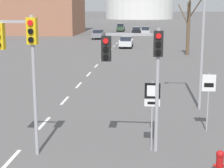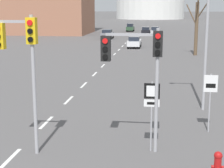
{
  "view_description": "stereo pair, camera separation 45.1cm",
  "coord_description": "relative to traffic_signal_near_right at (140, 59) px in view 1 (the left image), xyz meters",
  "views": [
    {
      "loc": [
        5.06,
        -8.32,
        5.6
      ],
      "look_at": [
        3.58,
        6.29,
        2.53
      ],
      "focal_mm": 60.0,
      "sensor_mm": 36.0,
      "label": 1
    },
    {
      "loc": [
        5.51,
        -8.27,
        5.6
      ],
      "look_at": [
        3.58,
        6.29,
        2.53
      ],
      "focal_mm": 60.0,
      "sensor_mm": 36.0,
      "label": 2
    }
  ],
  "objects": [
    {
      "name": "traffic_signal_near_right",
      "position": [
        0.0,
        0.0,
        0.0
      ],
      "size": [
        2.31,
        0.34,
        4.81
      ],
      "color": "#9E9EA3",
      "rests_on": "ground_plane"
    },
    {
      "name": "street_lamp_right",
      "position": [
        2.92,
        6.45,
        1.75
      ],
      "size": [
        1.68,
        0.36,
        8.98
      ],
      "color": "#9E9EA3",
      "rests_on": "ground_plane"
    },
    {
      "name": "sedan_near_right",
      "position": [
        -8.6,
        51.02,
        -2.82
      ],
      "size": [
        1.85,
        4.59,
        1.62
      ],
      "color": "slate",
      "rests_on": "ground_plane"
    },
    {
      "name": "lane_stripe_12",
      "position": [
        -4.68,
        52.55,
        -3.65
      ],
      "size": [
        0.16,
        2.0,
        0.01
      ],
      "primitive_type": "cube",
      "color": "silver",
      "rests_on": "ground_plane"
    },
    {
      "name": "sedan_near_left",
      "position": [
        -0.52,
        61.87,
        -2.85
      ],
      "size": [
        1.78,
        3.83,
        1.6
      ],
      "color": "#B7B7BC",
      "rests_on": "ground_plane"
    },
    {
      "name": "bare_tree_right_near",
      "position": [
        4.76,
        30.13,
        -0.2
      ],
      "size": [
        2.55,
        2.57,
        7.42
      ],
      "color": "brown",
      "rests_on": "ground_plane"
    },
    {
      "name": "lane_stripe_11",
      "position": [
        -4.68,
        48.05,
        -3.65
      ],
      "size": [
        0.16,
        2.0,
        0.01
      ],
      "primitive_type": "cube",
      "color": "silver",
      "rests_on": "ground_plane"
    },
    {
      "name": "lane_stripe_2",
      "position": [
        -4.68,
        7.55,
        -3.65
      ],
      "size": [
        0.16,
        2.0,
        0.01
      ],
      "primitive_type": "cube",
      "color": "silver",
      "rests_on": "ground_plane"
    },
    {
      "name": "lane_stripe_7",
      "position": [
        -4.68,
        30.05,
        -3.65
      ],
      "size": [
        0.16,
        2.0,
        0.01
      ],
      "primitive_type": "cube",
      "color": "silver",
      "rests_on": "ground_plane"
    },
    {
      "name": "lane_stripe_4",
      "position": [
        -4.68,
        16.55,
        -3.65
      ],
      "size": [
        0.16,
        2.0,
        0.01
      ],
      "primitive_type": "cube",
      "color": "silver",
      "rests_on": "ground_plane"
    },
    {
      "name": "lane_stripe_9",
      "position": [
        -4.68,
        39.05,
        -3.65
      ],
      "size": [
        0.16,
        2.0,
        0.01
      ],
      "primitive_type": "cube",
      "color": "silver",
      "rests_on": "ground_plane"
    },
    {
      "name": "lane_stripe_10",
      "position": [
        -4.68,
        43.55,
        -3.65
      ],
      "size": [
        0.16,
        2.0,
        0.01
      ],
      "primitive_type": "cube",
      "color": "silver",
      "rests_on": "ground_plane"
    },
    {
      "name": "sedan_mid_centre",
      "position": [
        -2.4,
        62.85,
        -2.89
      ],
      "size": [
        1.76,
        4.06,
        1.49
      ],
      "color": "black",
      "rests_on": "ground_plane"
    },
    {
      "name": "sedan_far_right",
      "position": [
        -2.88,
        37.58,
        -2.86
      ],
      "size": [
        1.76,
        4.59,
        1.54
      ],
      "color": "silver",
      "rests_on": "ground_plane"
    },
    {
      "name": "lane_stripe_6",
      "position": [
        -4.68,
        25.55,
        -3.65
      ],
      "size": [
        0.16,
        2.0,
        0.01
      ],
      "primitive_type": "cube",
      "color": "silver",
      "rests_on": "ground_plane"
    },
    {
      "name": "route_sign_post",
      "position": [
        0.51,
        0.04,
        -1.75
      ],
      "size": [
        0.6,
        0.08,
        2.78
      ],
      "color": "#9E9EA3",
      "rests_on": "ground_plane"
    },
    {
      "name": "fire_hydrant",
      "position": [
        2.77,
        -2.06,
        -3.15
      ],
      "size": [
        0.4,
        0.34,
        0.93
      ],
      "color": "#B21414",
      "rests_on": "ground_plane"
    },
    {
      "name": "lane_stripe_3",
      "position": [
        -4.68,
        12.05,
        -3.65
      ],
      "size": [
        0.16,
        2.0,
        0.01
      ],
      "primitive_type": "cube",
      "color": "silver",
      "rests_on": "ground_plane"
    },
    {
      "name": "speed_limit_sign",
      "position": [
        3.03,
        2.66,
        -1.84
      ],
      "size": [
        0.6,
        0.08,
        2.68
      ],
      "color": "#9E9EA3",
      "rests_on": "ground_plane"
    },
    {
      "name": "lane_stripe_8",
      "position": [
        -4.68,
        34.55,
        -3.65
      ],
      "size": [
        0.16,
        2.0,
        0.01
      ],
      "primitive_type": "cube",
      "color": "silver",
      "rests_on": "ground_plane"
    },
    {
      "name": "traffic_signal_centre_tall",
      "position": [
        -4.28,
        -0.78,
        0.35
      ],
      "size": [
        1.59,
        0.34,
        5.3
      ],
      "color": "#9E9EA3",
      "rests_on": "ground_plane"
    },
    {
      "name": "lane_stripe_0",
      "position": [
        -4.68,
        -1.45,
        -3.65
      ],
      "size": [
        0.16,
        2.0,
        0.01
      ],
      "primitive_type": "cube",
      "color": "silver",
      "rests_on": "ground_plane"
    },
    {
      "name": "sedan_far_left",
      "position": [
        -6.28,
        71.35,
        -2.77
      ],
      "size": [
        1.68,
        4.38,
        1.79
      ],
      "color": "#2D4C33",
      "rests_on": "ground_plane"
    },
    {
      "name": "lane_stripe_1",
      "position": [
        -4.68,
        3.05,
        -3.65
      ],
      "size": [
        0.16,
        2.0,
        0.01
      ],
      "primitive_type": "cube",
      "color": "silver",
      "rests_on": "ground_plane"
    },
    {
      "name": "lane_stripe_5",
      "position": [
        -4.68,
        21.05,
        -3.65
      ],
      "size": [
        0.16,
        2.0,
        0.01
      ],
      "primitive_type": "cube",
      "color": "silver",
      "rests_on": "ground_plane"
    }
  ]
}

